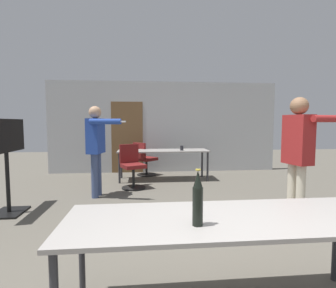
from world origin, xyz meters
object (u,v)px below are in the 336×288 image
Objects in this scene: office_chair_far_right at (132,167)px; beer_bottle at (198,199)px; office_chair_near_pushed at (144,160)px; drink_cup at (182,148)px; person_far_watching at (96,142)px; person_right_polo at (299,147)px; tv_screen at (6,155)px.

beer_bottle is (0.60, -4.13, 0.48)m from office_chair_far_right.
office_chair_near_pushed is 1.22m from drink_cup.
office_chair_near_pushed is 5.49m from beer_bottle.
office_chair_near_pushed is at bearing 166.36° from person_far_watching.
person_right_polo is 15.02× the size of drink_cup.
office_chair_near_pushed is at bearing 143.28° from drink_cup.
tv_screen is at bearing -113.14° from person_right_polo.
person_right_polo is 2.51m from beer_bottle.
tv_screen is 3.62m from beer_bottle.
office_chair_far_right is at bearing -51.57° from tv_screen.
beer_bottle is at bearing -136.55° from tv_screen.
person_far_watching is at bearing -68.20° from office_chair_near_pushed.
tv_screen is at bearing 15.16° from office_chair_far_right.
person_far_watching is 2.28m from office_chair_near_pushed.
person_right_polo is 3.50m from person_far_watching.
person_far_watching is 1.11m from office_chair_far_right.
tv_screen is 3.77m from drink_cup.
beer_bottle is at bearing -39.56° from office_chair_near_pushed.
drink_cup is (-1.18, 3.02, -0.29)m from person_right_polo.
beer_bottle is at bearing 31.45° from person_far_watching.
tv_screen is 12.61× the size of drink_cup.
person_right_polo is at bearing 44.27° from beer_bottle.
person_right_polo is at bearing -13.26° from office_chair_near_pushed.
drink_cup is (0.93, -0.69, 0.39)m from office_chair_near_pushed.
person_right_polo is 4.72× the size of beer_bottle.
tv_screen reaches higher than drink_cup.
person_far_watching reaches higher than office_chair_near_pushed.
drink_cup is (3.10, 2.14, -0.12)m from tv_screen.
tv_screen is at bearing -145.39° from drink_cup.
office_chair_far_right is 4.20m from beer_bottle.
office_chair_far_right is (-2.39, 2.38, -0.64)m from person_right_polo.
drink_cup is at bearing -175.45° from office_chair_far_right.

